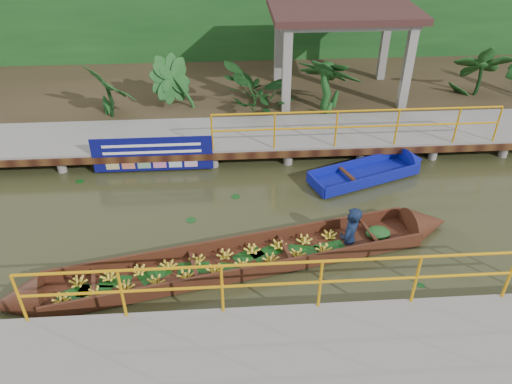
{
  "coord_description": "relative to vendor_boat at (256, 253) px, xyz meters",
  "views": [
    {
      "loc": [
        -0.64,
        -8.85,
        6.97
      ],
      "look_at": [
        -0.01,
        0.5,
        0.6
      ],
      "focal_mm": 35.0,
      "sensor_mm": 36.0,
      "label": 1
    }
  ],
  "objects": [
    {
      "name": "tropical_plants",
      "position": [
        2.38,
        6.48,
        0.98
      ],
      "size": [
        14.22,
        1.22,
        1.52
      ],
      "color": "#144018",
      "rests_on": "ground"
    },
    {
      "name": "near_dock",
      "position": [
        1.13,
        -3.02,
        0.07
      ],
      "size": [
        18.0,
        2.4,
        1.73
      ],
      "color": "gray",
      "rests_on": "ground"
    },
    {
      "name": "pavilion",
      "position": [
        3.13,
        7.48,
        2.58
      ],
      "size": [
        4.4,
        3.0,
        3.0
      ],
      "color": "gray",
      "rests_on": "ground"
    },
    {
      "name": "vendor_boat",
      "position": [
        0.0,
        0.0,
        0.0
      ],
      "size": [
        9.49,
        2.88,
        2.09
      ],
      "rotation": [
        0.0,
        0.0,
        0.21
      ],
      "color": "#3A160F",
      "rests_on": "ground"
    },
    {
      "name": "land_strip",
      "position": [
        0.13,
        8.68,
        -0.01
      ],
      "size": [
        30.0,
        8.0,
        0.45
      ],
      "primitive_type": "cube",
      "color": "#2E2417",
      "rests_on": "ground"
    },
    {
      "name": "ground",
      "position": [
        0.13,
        1.18,
        -0.23
      ],
      "size": [
        80.0,
        80.0,
        0.0
      ],
      "primitive_type": "plane",
      "color": "#303319",
      "rests_on": "ground"
    },
    {
      "name": "blue_banner",
      "position": [
        -2.42,
        3.65,
        0.32
      ],
      "size": [
        3.09,
        0.04,
        0.97
      ],
      "color": "#0B0D5C",
      "rests_on": "ground"
    },
    {
      "name": "far_dock",
      "position": [
        0.15,
        4.6,
        0.24
      ],
      "size": [
        16.0,
        2.06,
        1.66
      ],
      "color": "gray",
      "rests_on": "ground"
    },
    {
      "name": "foliage_backdrop",
      "position": [
        0.13,
        11.18,
        1.77
      ],
      "size": [
        30.0,
        0.8,
        4.0
      ],
      "primitive_type": "cube",
      "color": "#144018",
      "rests_on": "ground"
    },
    {
      "name": "moored_blue_boat",
      "position": [
        3.73,
        3.24,
        -0.09
      ],
      "size": [
        3.42,
        1.95,
        0.79
      ],
      "rotation": [
        0.0,
        0.0,
        0.36
      ],
      "color": "#0C138D",
      "rests_on": "ground"
    }
  ]
}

